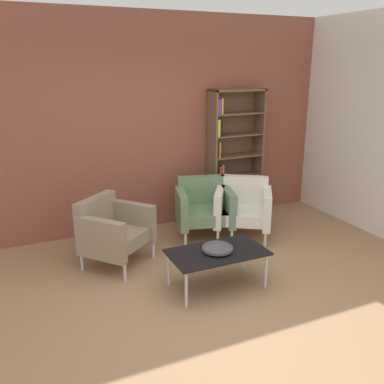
{
  "coord_description": "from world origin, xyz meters",
  "views": [
    {
      "loc": [
        -1.64,
        -2.99,
        2.25
      ],
      "look_at": [
        0.08,
        0.84,
        0.95
      ],
      "focal_mm": 39.18,
      "sensor_mm": 36.0,
      "label": 1
    }
  ],
  "objects_px": {
    "coffee_table_low": "(217,254)",
    "armchair_corner_red": "(204,207)",
    "bookshelf_tall": "(231,156)",
    "armchair_spare_guest": "(243,207)",
    "armchair_near_window": "(113,230)",
    "decorative_bowl": "(217,248)"
  },
  "relations": [
    {
      "from": "decorative_bowl",
      "to": "armchair_spare_guest",
      "type": "distance_m",
      "value": 1.41
    },
    {
      "from": "armchair_near_window",
      "to": "armchair_corner_red",
      "type": "bearing_deg",
      "value": -27.58
    },
    {
      "from": "coffee_table_low",
      "to": "armchair_corner_red",
      "type": "distance_m",
      "value": 1.35
    },
    {
      "from": "bookshelf_tall",
      "to": "decorative_bowl",
      "type": "bearing_deg",
      "value": -122.7
    },
    {
      "from": "bookshelf_tall",
      "to": "armchair_spare_guest",
      "type": "distance_m",
      "value": 0.92
    },
    {
      "from": "bookshelf_tall",
      "to": "armchair_corner_red",
      "type": "height_order",
      "value": "bookshelf_tall"
    },
    {
      "from": "decorative_bowl",
      "to": "coffee_table_low",
      "type": "bearing_deg",
      "value": -75.96
    },
    {
      "from": "armchair_spare_guest",
      "to": "coffee_table_low",
      "type": "bearing_deg",
      "value": -98.57
    },
    {
      "from": "armchair_near_window",
      "to": "coffee_table_low",
      "type": "bearing_deg",
      "value": -89.14
    },
    {
      "from": "coffee_table_low",
      "to": "armchair_spare_guest",
      "type": "distance_m",
      "value": 1.41
    },
    {
      "from": "coffee_table_low",
      "to": "armchair_near_window",
      "type": "height_order",
      "value": "armchair_near_window"
    },
    {
      "from": "bookshelf_tall",
      "to": "decorative_bowl",
      "type": "distance_m",
      "value": 2.17
    },
    {
      "from": "armchair_corner_red",
      "to": "coffee_table_low",
      "type": "bearing_deg",
      "value": -94.57
    },
    {
      "from": "bookshelf_tall",
      "to": "coffee_table_low",
      "type": "xyz_separation_m",
      "value": [
        -1.14,
        -1.78,
        -0.57
      ]
    },
    {
      "from": "decorative_bowl",
      "to": "bookshelf_tall",
      "type": "bearing_deg",
      "value": 57.3
    },
    {
      "from": "coffee_table_low",
      "to": "armchair_spare_guest",
      "type": "relative_size",
      "value": 1.06
    },
    {
      "from": "coffee_table_low",
      "to": "decorative_bowl",
      "type": "xyz_separation_m",
      "value": [
        -0.0,
        0.0,
        0.07
      ]
    },
    {
      "from": "coffee_table_low",
      "to": "armchair_near_window",
      "type": "relative_size",
      "value": 1.05
    },
    {
      "from": "decorative_bowl",
      "to": "armchair_near_window",
      "type": "bearing_deg",
      "value": 131.19
    },
    {
      "from": "armchair_corner_red",
      "to": "armchair_spare_guest",
      "type": "bearing_deg",
      "value": -8.6
    },
    {
      "from": "armchair_corner_red",
      "to": "armchair_near_window",
      "type": "bearing_deg",
      "value": -151.99
    },
    {
      "from": "armchair_near_window",
      "to": "armchair_spare_guest",
      "type": "height_order",
      "value": "same"
    }
  ]
}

